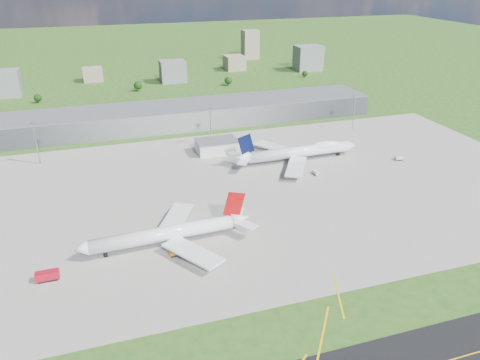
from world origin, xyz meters
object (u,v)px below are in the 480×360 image
object	(u,v)px
airliner_red_twin	(170,234)
van_white_far	(399,158)
airliner_blue_quad	(300,152)
fire_truck	(47,276)
tug_yellow	(174,254)
van_white_near	(315,173)

from	to	relation	value
airliner_red_twin	van_white_far	distance (m)	164.08
airliner_blue_quad	fire_truck	world-z (taller)	airliner_blue_quad
tug_yellow	van_white_far	size ratio (longest dim) A/B	0.70
fire_truck	tug_yellow	size ratio (longest dim) A/B	2.38
tug_yellow	van_white_near	distance (m)	111.54
airliner_red_twin	airliner_blue_quad	xyz separation A→B (m)	(94.94, 71.48, 0.33)
airliner_blue_quad	airliner_red_twin	bearing A→B (deg)	-142.99
tug_yellow	van_white_far	bearing A→B (deg)	16.49
airliner_red_twin	van_white_near	bearing A→B (deg)	-155.28
tug_yellow	airliner_blue_quad	bearing A→B (deg)	35.09
fire_truck	van_white_near	world-z (taller)	fire_truck
tug_yellow	van_white_near	world-z (taller)	van_white_near
van_white_near	tug_yellow	bearing A→B (deg)	114.67
airliner_red_twin	fire_truck	distance (m)	51.63
fire_truck	van_white_far	size ratio (longest dim) A/B	1.68
van_white_near	airliner_blue_quad	bearing A→B (deg)	-6.73
airliner_red_twin	van_white_near	world-z (taller)	airliner_red_twin
airliner_red_twin	airliner_blue_quad	bearing A→B (deg)	-145.45
tug_yellow	van_white_far	world-z (taller)	van_white_far
tug_yellow	van_white_far	distance (m)	167.51
airliner_red_twin	fire_truck	bearing A→B (deg)	9.65
fire_truck	van_white_near	distance (m)	157.00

